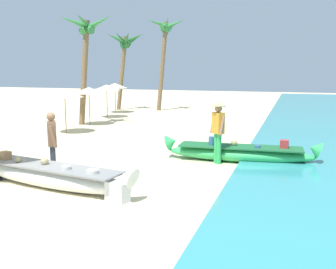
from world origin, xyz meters
The scene contains 13 objects.
ground_plane centered at (0.00, 0.00, 0.00)m, with size 80.00×80.00×0.00m, color beige.
boat_white_foreground centered at (-0.18, -1.13, 0.29)m, with size 4.89×1.50×0.83m.
boat_green_midground centered at (3.79, 2.91, 0.27)m, with size 4.76×1.10×0.79m.
person_vendor_hatted centered at (3.18, 2.45, 1.08)m, with size 0.54×0.53×1.87m.
person_tourist_customer centered at (-0.63, -0.34, 0.96)m, with size 0.49×0.57×1.71m.
parasol_row_0 centered at (-4.25, 5.84, 1.75)m, with size 1.60×1.60×1.91m.
parasol_row_1 centered at (-4.51, 8.39, 1.75)m, with size 1.60×1.60×1.91m.
parasol_row_2 centered at (-5.04, 11.32, 1.75)m, with size 1.60×1.60×1.91m.
parasol_row_3 centered at (-5.69, 13.74, 1.75)m, with size 1.60×1.60×1.91m.
palm_tree_tall_inland centered at (-5.79, 15.56, 4.26)m, with size 2.72×2.35×5.29m.
palm_tree_leaning_seaward centered at (-3.08, 16.06, 4.88)m, with size 2.53×2.66×6.15m.
palm_tree_mid_cluster centered at (-4.59, 8.40, 4.35)m, with size 2.85×2.72×5.46m.
cooler_box centered at (1.81, -1.56, 0.22)m, with size 0.49×0.29×0.44m, color silver.
Camera 1 is at (5.32, -8.74, 2.82)m, focal length 41.22 mm.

